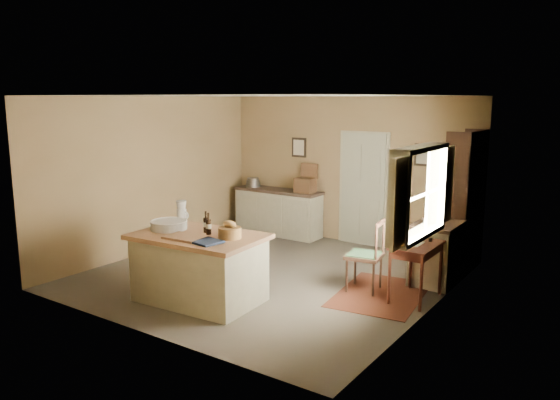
# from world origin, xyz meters

# --- Properties ---
(ground) EXTENTS (5.00, 5.00, 0.00)m
(ground) POSITION_xyz_m (0.00, 0.00, 0.00)
(ground) COLOR #61584A
(ground) RESTS_ON ground
(wall_back) EXTENTS (5.00, 0.10, 2.70)m
(wall_back) POSITION_xyz_m (0.00, 2.50, 1.35)
(wall_back) COLOR #967851
(wall_back) RESTS_ON ground
(wall_front) EXTENTS (5.00, 0.10, 2.70)m
(wall_front) POSITION_xyz_m (0.00, -2.50, 1.35)
(wall_front) COLOR #967851
(wall_front) RESTS_ON ground
(wall_left) EXTENTS (0.10, 5.00, 2.70)m
(wall_left) POSITION_xyz_m (-2.50, 0.00, 1.35)
(wall_left) COLOR #967851
(wall_left) RESTS_ON ground
(wall_right) EXTENTS (0.10, 5.00, 2.70)m
(wall_right) POSITION_xyz_m (2.50, 0.00, 1.35)
(wall_right) COLOR #967851
(wall_right) RESTS_ON ground
(ceiling) EXTENTS (5.00, 5.00, 0.00)m
(ceiling) POSITION_xyz_m (0.00, 0.00, 2.70)
(ceiling) COLOR silver
(ceiling) RESTS_ON wall_back
(door) EXTENTS (0.97, 0.06, 2.11)m
(door) POSITION_xyz_m (0.35, 2.47, 1.05)
(door) COLOR #ABAB8E
(door) RESTS_ON ground
(framed_prints) EXTENTS (2.82, 0.02, 0.38)m
(framed_prints) POSITION_xyz_m (0.20, 2.48, 1.72)
(framed_prints) COLOR black
(framed_prints) RESTS_ON ground
(window) EXTENTS (0.25, 1.99, 1.12)m
(window) POSITION_xyz_m (2.42, -0.20, 1.55)
(window) COLOR beige
(window) RESTS_ON ground
(work_island) EXTENTS (1.76, 1.21, 1.20)m
(work_island) POSITION_xyz_m (-0.16, -1.37, 0.48)
(work_island) COLOR beige
(work_island) RESTS_ON ground
(sideboard) EXTENTS (1.81, 0.52, 1.18)m
(sideboard) POSITION_xyz_m (-1.34, 2.20, 0.48)
(sideboard) COLOR beige
(sideboard) RESTS_ON ground
(rug) EXTENTS (1.29, 1.73, 0.01)m
(rug) POSITION_xyz_m (1.75, 0.20, 0.00)
(rug) COLOR #4A210E
(rug) RESTS_ON ground
(writing_desk) EXTENTS (0.51, 0.83, 0.82)m
(writing_desk) POSITION_xyz_m (2.20, 0.30, 0.66)
(writing_desk) COLOR #3B1811
(writing_desk) RESTS_ON ground
(desk_chair) EXTENTS (0.53, 0.53, 1.00)m
(desk_chair) POSITION_xyz_m (1.48, 0.22, 0.50)
(desk_chair) COLOR black
(desk_chair) RESTS_ON ground
(right_cabinet) EXTENTS (0.61, 1.09, 0.99)m
(right_cabinet) POSITION_xyz_m (2.20, 1.24, 0.46)
(right_cabinet) COLOR beige
(right_cabinet) RESTS_ON ground
(shelving_unit) EXTENTS (0.37, 0.98, 2.19)m
(shelving_unit) POSITION_xyz_m (2.36, 2.00, 1.09)
(shelving_unit) COLOR black
(shelving_unit) RESTS_ON ground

